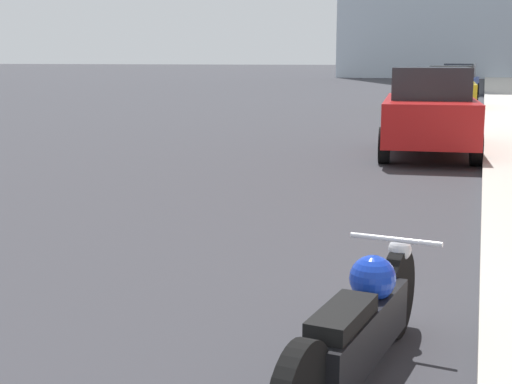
{
  "coord_description": "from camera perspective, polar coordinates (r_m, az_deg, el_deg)",
  "views": [
    {
      "loc": [
        3.74,
        0.99,
        1.9
      ],
      "look_at": [
        1.58,
        7.8,
        0.56
      ],
      "focal_mm": 50.0,
      "sensor_mm": 36.0,
      "label": 1
    }
  ],
  "objects": [
    {
      "name": "parked_car_blue",
      "position": [
        38.05,
        15.97,
        8.61
      ],
      "size": [
        1.94,
        4.36,
        1.63
      ],
      "rotation": [
        0.0,
        0.0,
        -0.05
      ],
      "color": "#1E3899",
      "rests_on": "ground_plane"
    },
    {
      "name": "parked_car_yellow",
      "position": [
        27.38,
        15.27,
        8.04
      ],
      "size": [
        2.03,
        4.21,
        1.62
      ],
      "rotation": [
        0.0,
        0.0,
        0.05
      ],
      "color": "gold",
      "rests_on": "ground_plane"
    },
    {
      "name": "sidewalk",
      "position": [
        39.07,
        19.67,
        7.38
      ],
      "size": [
        2.53,
        240.0,
        0.15
      ],
      "color": "#B2ADA3",
      "rests_on": "ground_plane"
    },
    {
      "name": "parked_car_red",
      "position": [
        14.47,
        13.71,
        6.27
      ],
      "size": [
        2.1,
        4.21,
        1.73
      ],
      "rotation": [
        0.0,
        0.0,
        0.09
      ],
      "color": "red",
      "rests_on": "ground_plane"
    },
    {
      "name": "motorcycle",
      "position": [
        4.25,
        8.29,
        -10.61
      ],
      "size": [
        0.64,
        2.37,
        0.73
      ],
      "rotation": [
        0.0,
        0.0,
        -0.14
      ],
      "color": "black",
      "rests_on": "ground_plane"
    }
  ]
}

